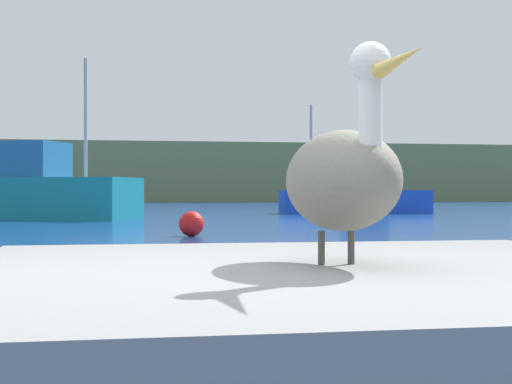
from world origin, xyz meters
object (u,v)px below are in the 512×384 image
mooring_buoy (191,224)px  fishing_boat_teal (23,191)px  fishing_boat_blue (357,196)px  pelican (342,176)px

mooring_buoy → fishing_boat_teal: bearing=111.3°
fishing_boat_blue → mooring_buoy: 18.21m
fishing_boat_blue → pelican: bearing=76.7°
pelican → fishing_boat_teal: 24.92m
pelican → fishing_boat_blue: (9.20, 29.19, -0.24)m
fishing_boat_teal → mooring_buoy: 12.37m
fishing_boat_teal → pelican: bearing=-55.5°
fishing_boat_teal → mooring_buoy: bearing=-43.0°
pelican → mooring_buoy: 13.15m
pelican → fishing_boat_blue: 30.61m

